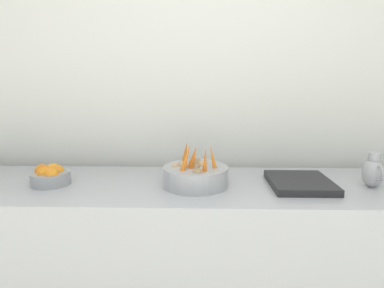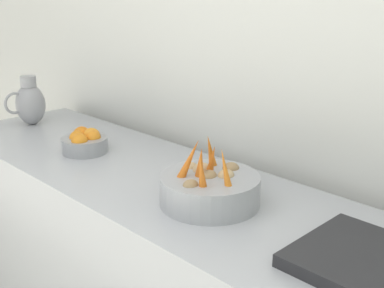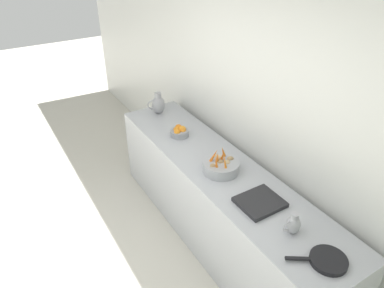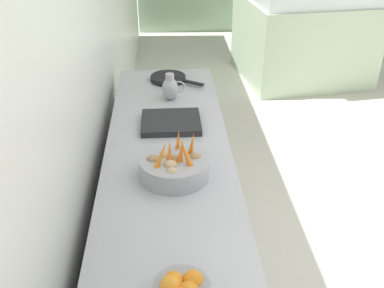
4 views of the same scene
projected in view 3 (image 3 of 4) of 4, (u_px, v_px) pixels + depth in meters
name	position (u px, v px, depth m)	size (l,w,h in m)	color
tile_wall_left	(306.00, 117.00, 2.80)	(0.10, 9.56, 3.00)	silver
prep_counter	(218.00, 204.00, 3.52)	(0.67, 2.94, 0.88)	#ADAFB5
vegetable_colander	(221.00, 166.00, 3.21)	(0.33, 0.33, 0.23)	#9EA0A5
orange_bowl	(180.00, 131.00, 3.76)	(0.20, 0.20, 0.10)	gray
metal_pitcher_tall	(158.00, 104.00, 4.17)	(0.21, 0.15, 0.25)	#939399
metal_pitcher_short	(293.00, 224.00, 2.56)	(0.15, 0.10, 0.18)	#A3A3A8
counter_sink_basin	(260.00, 202.00, 2.85)	(0.34, 0.30, 0.04)	#232326
skillet_on_counter	(328.00, 260.00, 2.36)	(0.37, 0.29, 0.03)	black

